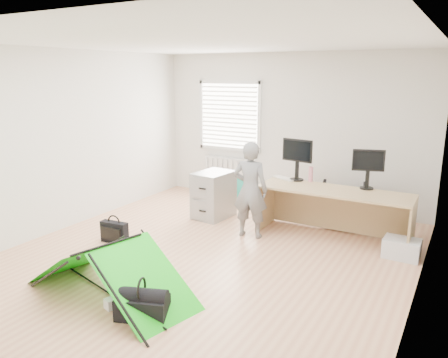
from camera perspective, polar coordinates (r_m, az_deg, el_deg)
The scene contains 18 objects.
ground at distance 5.87m, azimuth -1.96°, elevation -9.85°, with size 5.50×5.50×0.00m, color tan.
back_wall at distance 7.92m, azimuth 8.50°, elevation 6.32°, with size 5.00×0.02×2.70m, color silver.
window at distance 8.37m, azimuth 0.70°, elevation 8.23°, with size 1.20×0.06×1.20m, color silver.
radiator at distance 8.51m, azimuth 0.55°, elevation 0.82°, with size 1.00×0.12×0.60m, color silver.
desk at distance 6.48m, azimuth 14.02°, elevation -4.53°, with size 2.15×0.68×0.73m, color tan.
filing_cabinet at distance 7.23m, azimuth -1.37°, elevation -2.07°, with size 0.49×0.66×0.77m, color gray.
monitor_left at distance 6.79m, azimuth 9.53°, elevation 1.78°, with size 0.49×0.11×0.47m, color black.
monitor_right at distance 6.52m, azimuth 18.25°, elevation 0.56°, with size 0.44×0.10×0.42m, color black.
keyboard at distance 6.89m, azimuth 7.89°, elevation 0.08°, with size 0.41×0.14×0.02m, color beige.
thermos at distance 6.76m, azimuth 11.27°, elevation 0.62°, with size 0.06×0.06×0.23m, color #D5778C.
office_chair at distance 7.25m, azimuth 15.28°, elevation -3.03°, with size 0.68×0.70×0.64m, color black.
person at distance 6.30m, azimuth 3.45°, elevation -1.43°, with size 0.51×0.34×1.41m, color slate.
kite at distance 4.91m, azimuth -14.73°, elevation -11.47°, with size 1.91×0.84×0.59m, color #16D614, non-canonical shape.
storage_crate at distance 6.19m, azimuth 22.19°, elevation -8.39°, with size 0.45×0.32×0.25m, color silver.
tote_bag at distance 8.37m, azimuth 2.55°, elevation -1.17°, with size 0.34×0.15×0.41m, color teal.
laptop_bag at distance 6.41m, azimuth -14.11°, elevation -6.75°, with size 0.41×0.12×0.30m, color black.
white_box at distance 4.78m, azimuth -14.60°, elevation -15.47°, with size 0.11×0.11×0.11m, color silver.
duffel_bag at distance 4.52m, azimuth -10.61°, elevation -16.18°, with size 0.51×0.26×0.22m, color black.
Camera 1 is at (2.84, -4.58, 2.34)m, focal length 35.00 mm.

